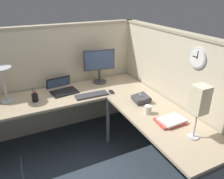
# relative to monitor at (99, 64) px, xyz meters

# --- Properties ---
(ground_plane) EXTENTS (6.80, 6.80, 0.00)m
(ground_plane) POSITION_rel_monitor_xyz_m (-0.25, -0.64, -1.02)
(ground_plane) COLOR #2D3842
(cubicle_wall_back) EXTENTS (2.57, 0.12, 1.58)m
(cubicle_wall_back) POSITION_rel_monitor_xyz_m (-0.61, 0.23, -0.23)
(cubicle_wall_back) COLOR beige
(cubicle_wall_back) RESTS_ON ground
(cubicle_wall_right) EXTENTS (0.12, 2.37, 1.58)m
(cubicle_wall_right) POSITION_rel_monitor_xyz_m (0.62, -0.90, -0.23)
(cubicle_wall_right) COLOR beige
(cubicle_wall_right) RESTS_ON ground
(desk) EXTENTS (2.35, 2.15, 0.73)m
(desk) POSITION_rel_monitor_xyz_m (-0.39, -0.69, -0.39)
(desk) COLOR tan
(desk) RESTS_ON ground
(monitor) EXTENTS (0.46, 0.20, 0.50)m
(monitor) POSITION_rel_monitor_xyz_m (0.00, 0.00, 0.00)
(monitor) COLOR #38383D
(monitor) RESTS_ON desk
(laptop) EXTENTS (0.38, 0.42, 0.22)m
(laptop) POSITION_rel_monitor_xyz_m (-0.58, -0.03, -0.27)
(laptop) COLOR black
(laptop) RESTS_ON desk
(keyboard) EXTENTS (0.43, 0.15, 0.02)m
(keyboard) POSITION_rel_monitor_xyz_m (-0.28, -0.38, -0.28)
(keyboard) COLOR #38383D
(keyboard) RESTS_ON desk
(computer_mouse) EXTENTS (0.06, 0.10, 0.03)m
(computer_mouse) POSITION_rel_monitor_xyz_m (-0.00, -0.41, -0.28)
(computer_mouse) COLOR black
(computer_mouse) RESTS_ON desk
(desk_lamp_dome) EXTENTS (0.24, 0.24, 0.44)m
(desk_lamp_dome) POSITION_rel_monitor_xyz_m (-1.28, -0.07, 0.07)
(desk_lamp_dome) COLOR #B7BABF
(desk_lamp_dome) RESTS_ON desk
(pen_cup) EXTENTS (0.08, 0.08, 0.18)m
(pen_cup) POSITION_rel_monitor_xyz_m (-0.96, -0.22, -0.24)
(pen_cup) COLOR black
(pen_cup) RESTS_ON desk
(office_phone) EXTENTS (0.21, 0.23, 0.11)m
(office_phone) POSITION_rel_monitor_xyz_m (0.22, -0.80, -0.26)
(office_phone) COLOR #38383D
(office_phone) RESTS_ON desk
(book_stack) EXTENTS (0.30, 0.24, 0.04)m
(book_stack) POSITION_rel_monitor_xyz_m (0.24, -1.34, -0.27)
(book_stack) COLOR #BF3F38
(book_stack) RESTS_ON desk
(desk_lamp_paper) EXTENTS (0.13, 0.13, 0.53)m
(desk_lamp_paper) POSITION_rel_monitor_xyz_m (0.27, -1.63, 0.09)
(desk_lamp_paper) COLOR #B7BABF
(desk_lamp_paper) RESTS_ON desk
(coffee_mug) EXTENTS (0.08, 0.08, 0.10)m
(coffee_mug) POSITION_rel_monitor_xyz_m (0.13, -1.07, -0.25)
(coffee_mug) COLOR silver
(coffee_mug) RESTS_ON desk
(wall_clock) EXTENTS (0.04, 0.22, 0.22)m
(wall_clock) POSITION_rel_monitor_xyz_m (0.57, -1.26, 0.35)
(wall_clock) COLOR #B7BABF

